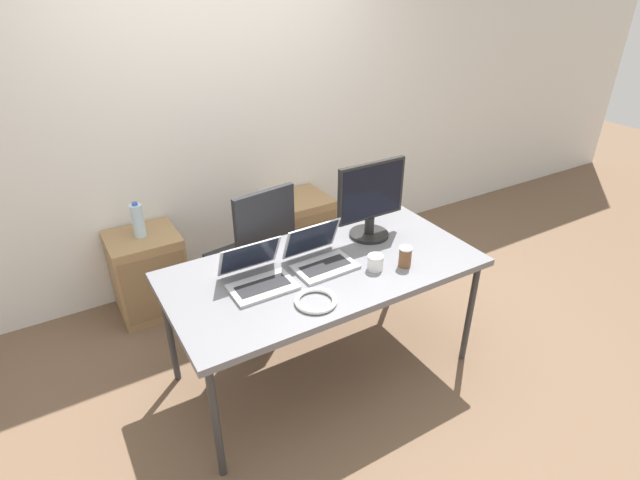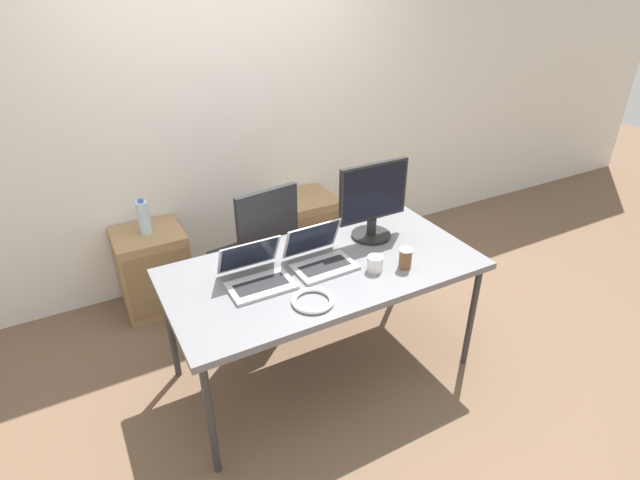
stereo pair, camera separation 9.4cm
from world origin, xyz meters
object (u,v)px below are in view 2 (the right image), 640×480
at_px(office_chair, 257,267).
at_px(cabinet_left, 154,270).
at_px(coffee_cup_brown, 405,258).
at_px(monitor, 373,202).
at_px(coffee_cup_white, 375,263).
at_px(water_bottle, 144,217).
at_px(cable_coil, 313,301).
at_px(cabinet_right, 305,231).
at_px(laptop_right, 257,275).
at_px(laptop_left, 320,257).

xyz_separation_m(office_chair, cabinet_left, (-0.64, 0.45, -0.08)).
xyz_separation_m(office_chair, coffee_cup_brown, (0.52, -0.99, 0.45)).
relative_size(monitor, coffee_cup_white, 5.49).
height_order(water_bottle, cable_coil, water_bottle).
relative_size(office_chair, coffee_cup_white, 11.75).
relative_size(cabinet_right, coffee_cup_white, 6.93).
xyz_separation_m(office_chair, laptop_right, (-0.27, -0.73, 0.44)).
bearing_deg(coffee_cup_brown, cable_coil, -175.59).
bearing_deg(monitor, cable_coil, -145.70).
relative_size(office_chair, coffee_cup_brown, 8.81).
height_order(cabinet_left, monitor, monitor).
bearing_deg(cable_coil, coffee_cup_brown, 4.41).
distance_m(laptop_left, laptop_right, 0.39).
bearing_deg(coffee_cup_brown, cabinet_left, 128.98).
xyz_separation_m(office_chair, water_bottle, (-0.64, 0.45, 0.35)).
bearing_deg(laptop_left, cabinet_left, 122.75).
bearing_deg(laptop_left, coffee_cup_brown, -32.53).
bearing_deg(cable_coil, coffee_cup_white, 13.21).
bearing_deg(water_bottle, laptop_right, -72.59).
distance_m(cabinet_right, water_bottle, 1.33).
height_order(monitor, coffee_cup_white, monitor).
xyz_separation_m(water_bottle, coffee_cup_white, (1.00, -1.38, 0.08)).
distance_m(cabinet_left, cabinet_right, 1.26).
height_order(water_bottle, coffee_cup_white, water_bottle).
bearing_deg(monitor, coffee_cup_white, -120.71).
distance_m(coffee_cup_white, coffee_cup_brown, 0.18).
bearing_deg(cabinet_left, laptop_left, -57.25).
relative_size(coffee_cup_white, coffee_cup_brown, 0.75).
bearing_deg(cabinet_left, water_bottle, 90.00).
xyz_separation_m(water_bottle, cable_coil, (0.55, -1.49, 0.05)).
bearing_deg(coffee_cup_brown, water_bottle, 128.94).
height_order(cabinet_left, cable_coil, cable_coil).
relative_size(water_bottle, coffee_cup_white, 2.88).
bearing_deg(coffee_cup_brown, cabinet_right, 86.39).
xyz_separation_m(cabinet_right, coffee_cup_brown, (-0.09, -1.44, 0.53)).
distance_m(water_bottle, cable_coil, 1.59).
bearing_deg(cable_coil, cabinet_left, 110.25).
bearing_deg(monitor, water_bottle, 139.03).
distance_m(cabinet_right, coffee_cup_brown, 1.54).
distance_m(cabinet_left, coffee_cup_brown, 1.92).
height_order(coffee_cup_brown, cable_coil, coffee_cup_brown).
bearing_deg(cable_coil, monitor, 34.30).
height_order(office_chair, cable_coil, office_chair).
xyz_separation_m(office_chair, cabinet_right, (0.61, 0.45, -0.08)).
relative_size(cabinet_left, laptop_right, 1.78).
distance_m(coffee_cup_white, cable_coil, 0.46).
distance_m(water_bottle, coffee_cup_white, 1.71).
height_order(office_chair, monitor, monitor).
bearing_deg(laptop_right, water_bottle, 107.41).
relative_size(cabinet_left, coffee_cup_brown, 5.19).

